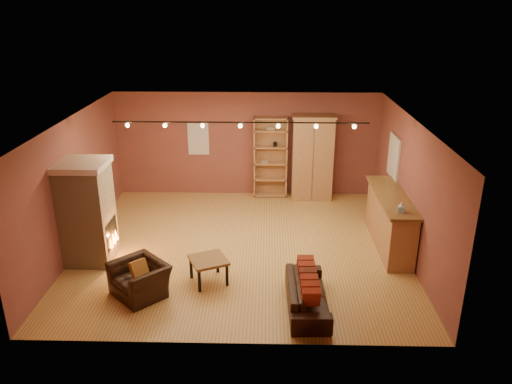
{
  "coord_description": "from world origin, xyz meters",
  "views": [
    {
      "loc": [
        0.56,
        -9.67,
        5.04
      ],
      "look_at": [
        0.32,
        0.2,
        1.22
      ],
      "focal_mm": 35.0,
      "sensor_mm": 36.0,
      "label": 1
    }
  ],
  "objects_px": {
    "bookcase": "(270,156)",
    "coffee_table": "(209,262)",
    "bar_counter": "(390,221)",
    "armoire": "(312,157)",
    "loveseat": "(307,289)",
    "armchair": "(140,274)",
    "fireplace": "(87,212)"
  },
  "relations": [
    {
      "from": "bookcase",
      "to": "armchair",
      "type": "bearing_deg",
      "value": -115.24
    },
    {
      "from": "armchair",
      "to": "fireplace",
      "type": "bearing_deg",
      "value": -179.57
    },
    {
      "from": "bookcase",
      "to": "armoire",
      "type": "distance_m",
      "value": 1.12
    },
    {
      "from": "bar_counter",
      "to": "armchair",
      "type": "relative_size",
      "value": 2.24
    },
    {
      "from": "bar_counter",
      "to": "coffee_table",
      "type": "relative_size",
      "value": 2.92
    },
    {
      "from": "armoire",
      "to": "loveseat",
      "type": "relative_size",
      "value": 1.31
    },
    {
      "from": "armchair",
      "to": "armoire",
      "type": "bearing_deg",
      "value": 99.29
    },
    {
      "from": "bookcase",
      "to": "bar_counter",
      "type": "relative_size",
      "value": 0.88
    },
    {
      "from": "armchair",
      "to": "coffee_table",
      "type": "distance_m",
      "value": 1.28
    },
    {
      "from": "bookcase",
      "to": "bar_counter",
      "type": "xyz_separation_m",
      "value": [
        2.57,
        -2.99,
        -0.51
      ]
    },
    {
      "from": "bookcase",
      "to": "loveseat",
      "type": "relative_size",
      "value": 1.26
    },
    {
      "from": "armoire",
      "to": "coffee_table",
      "type": "xyz_separation_m",
      "value": [
        -2.27,
        -4.38,
        -0.73
      ]
    },
    {
      "from": "loveseat",
      "to": "armchair",
      "type": "bearing_deg",
      "value": 82.38
    },
    {
      "from": "armoire",
      "to": "bar_counter",
      "type": "xyz_separation_m",
      "value": [
        1.46,
        -2.82,
        -0.54
      ]
    },
    {
      "from": "fireplace",
      "to": "bar_counter",
      "type": "xyz_separation_m",
      "value": [
        6.24,
        0.75,
        -0.46
      ]
    },
    {
      "from": "armoire",
      "to": "coffee_table",
      "type": "height_order",
      "value": "armoire"
    },
    {
      "from": "fireplace",
      "to": "bar_counter",
      "type": "relative_size",
      "value": 0.85
    },
    {
      "from": "bar_counter",
      "to": "coffee_table",
      "type": "height_order",
      "value": "bar_counter"
    },
    {
      "from": "bar_counter",
      "to": "coffee_table",
      "type": "xyz_separation_m",
      "value": [
        -3.74,
        -1.57,
        -0.19
      ]
    },
    {
      "from": "bookcase",
      "to": "coffee_table",
      "type": "relative_size",
      "value": 2.56
    },
    {
      "from": "armoire",
      "to": "armchair",
      "type": "distance_m",
      "value": 6.0
    },
    {
      "from": "fireplace",
      "to": "armoire",
      "type": "relative_size",
      "value": 0.93
    },
    {
      "from": "bookcase",
      "to": "coffee_table",
      "type": "distance_m",
      "value": 4.76
    },
    {
      "from": "coffee_table",
      "to": "fireplace",
      "type": "bearing_deg",
      "value": 161.83
    },
    {
      "from": "bar_counter",
      "to": "coffee_table",
      "type": "distance_m",
      "value": 4.06
    },
    {
      "from": "bar_counter",
      "to": "coffee_table",
      "type": "bearing_deg",
      "value": -157.23
    },
    {
      "from": "bar_counter",
      "to": "loveseat",
      "type": "distance_m",
      "value": 3.06
    },
    {
      "from": "bar_counter",
      "to": "loveseat",
      "type": "height_order",
      "value": "bar_counter"
    },
    {
      "from": "fireplace",
      "to": "bookcase",
      "type": "height_order",
      "value": "bookcase"
    },
    {
      "from": "bar_counter",
      "to": "loveseat",
      "type": "relative_size",
      "value": 1.44
    },
    {
      "from": "bookcase",
      "to": "bar_counter",
      "type": "bearing_deg",
      "value": -49.35
    },
    {
      "from": "coffee_table",
      "to": "bar_counter",
      "type": "bearing_deg",
      "value": 22.77
    }
  ]
}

